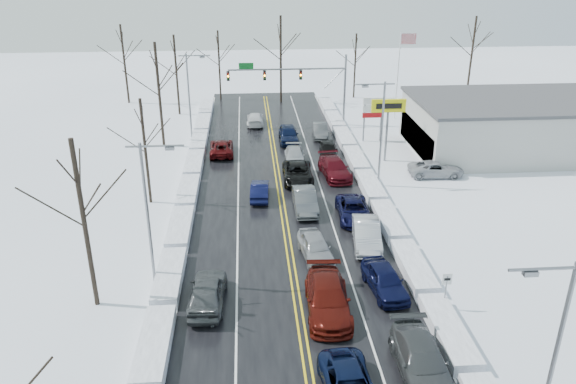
{
  "coord_description": "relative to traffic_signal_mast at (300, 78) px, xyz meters",
  "views": [
    {
      "loc": [
        -2.6,
        -33.73,
        18.87
      ],
      "look_at": [
        0.23,
        3.5,
        2.5
      ],
      "focal_mm": 35.0,
      "sensor_mm": 36.0,
      "label": 1
    }
  ],
  "objects": [
    {
      "name": "ground",
      "position": [
        -3.45,
        -27.99,
        -5.48
      ],
      "size": [
        160.0,
        160.0,
        0.0
      ],
      "primitive_type": "plane",
      "color": "white",
      "rests_on": "ground"
    },
    {
      "name": "tires_plus_sign",
      "position": [
        7.05,
        -12.0,
        -0.49
      ],
      "size": [
        3.2,
        0.34,
        6.0
      ],
      "color": "slate",
      "rests_on": "ground"
    },
    {
      "name": "tree_far_c",
      "position": [
        -1.45,
        11.01,
        2.21
      ],
      "size": [
        4.4,
        4.4,
        11.0
      ],
      "color": "#2D231C",
      "rests_on": "ground"
    },
    {
      "name": "parked_car_0",
      "position": [
        10.67,
        -16.24,
        -5.48
      ],
      "size": [
        5.01,
        2.48,
        1.37
      ],
      "primitive_type": "imported",
      "rotation": [
        0.0,
        0.0,
        1.53
      ],
      "color": "#A9ABB1",
      "rests_on": "ground"
    },
    {
      "name": "streetlight_ne",
      "position": [
        4.85,
        -17.99,
        -0.17
      ],
      "size": [
        3.2,
        0.25,
        9.0
      ],
      "color": "slate",
      "rests_on": "ground"
    },
    {
      "name": "flagpole",
      "position": [
        11.72,
        2.01,
        0.45
      ],
      "size": [
        1.87,
        1.2,
        10.0
      ],
      "color": "silver",
      "rests_on": "ground"
    },
    {
      "name": "tree_left_b",
      "position": [
        -14.95,
        -33.99,
        1.51
      ],
      "size": [
        4.0,
        4.0,
        10.0
      ],
      "color": "#2D231C",
      "rests_on": "ground"
    },
    {
      "name": "tree_left_d",
      "position": [
        -14.65,
        -5.99,
        1.86
      ],
      "size": [
        4.2,
        4.2,
        10.5
      ],
      "color": "#2D231C",
      "rests_on": "ground"
    },
    {
      "name": "queued_car_8",
      "position": [
        -1.74,
        -5.68,
        -5.48
      ],
      "size": [
        2.0,
        4.91,
        1.67
      ],
      "primitive_type": "imported",
      "rotation": [
        0.0,
        0.0,
        -0.01
      ],
      "color": "black",
      "rests_on": "ground"
    },
    {
      "name": "snow_bank_right",
      "position": [
        4.15,
        -25.99,
        -5.48
      ],
      "size": [
        1.55,
        72.0,
        0.76
      ],
      "primitive_type": "cube",
      "color": "white",
      "rests_on": "ground"
    },
    {
      "name": "tree_left_e",
      "position": [
        -14.25,
        6.01,
        1.16
      ],
      "size": [
        3.8,
        3.8,
        9.5
      ],
      "color": "#2D231C",
      "rests_on": "ground"
    },
    {
      "name": "queued_car_6",
      "position": [
        -1.75,
        -16.5,
        -5.48
      ],
      "size": [
        2.64,
        5.52,
        1.52
      ],
      "primitive_type": "imported",
      "rotation": [
        0.0,
        0.0,
        -0.02
      ],
      "color": "black",
      "rests_on": "ground"
    },
    {
      "name": "queued_car_12",
      "position": [
        1.82,
        -33.94,
        -5.48
      ],
      "size": [
        2.41,
        4.81,
        1.57
      ],
      "primitive_type": "imported",
      "rotation": [
        0.0,
        0.0,
        0.12
      ],
      "color": "black",
      "rests_on": "ground"
    },
    {
      "name": "queued_car_14",
      "position": [
        1.78,
        -24.14,
        -5.48
      ],
      "size": [
        2.53,
        5.16,
        1.41
      ],
      "primitive_type": "imported",
      "rotation": [
        0.0,
        0.0,
        -0.04
      ],
      "color": "black",
      "rests_on": "ground"
    },
    {
      "name": "queued_car_11",
      "position": [
        1.9,
        -41.09,
        -5.48
      ],
      "size": [
        2.31,
        5.61,
        1.62
      ],
      "primitive_type": "imported",
      "rotation": [
        0.0,
        0.0,
        -0.01
      ],
      "color": "#3B3D3F",
      "rests_on": "ground"
    },
    {
      "name": "queued_car_13",
      "position": [
        1.9,
        -28.26,
        -5.48
      ],
      "size": [
        2.31,
        5.2,
        1.66
      ],
      "primitive_type": "imported",
      "rotation": [
        0.0,
        0.0,
        -0.11
      ],
      "color": "#ABAEB3",
      "rests_on": "ground"
    },
    {
      "name": "tree_far_e",
      "position": [
        24.55,
        13.01,
        1.86
      ],
      "size": [
        4.2,
        4.2,
        10.5
      ],
      "color": "#2D231C",
      "rests_on": "ground"
    },
    {
      "name": "oncoming_car_0",
      "position": [
        -5.16,
        -19.8,
        -5.48
      ],
      "size": [
        1.69,
        4.2,
        1.36
      ],
      "primitive_type": "imported",
      "rotation": [
        0.0,
        0.0,
        3.08
      ],
      "color": "black",
      "rests_on": "ground"
    },
    {
      "name": "queued_car_7",
      "position": [
        -1.62,
        -11.84,
        -5.48
      ],
      "size": [
        2.08,
        4.67,
        1.33
      ],
      "primitive_type": "imported",
      "rotation": [
        0.0,
        0.0,
        -0.05
      ],
      "color": "#A2A6AA",
      "rests_on": "ground"
    },
    {
      "name": "oncoming_car_3",
      "position": [
        -8.59,
        -34.5,
        -5.48
      ],
      "size": [
        2.28,
        5.11,
        1.71
      ],
      "primitive_type": "imported",
      "rotation": [
        0.0,
        0.0,
        3.09
      ],
      "color": "#44474A",
      "rests_on": "ground"
    },
    {
      "name": "streetlight_se",
      "position": [
        4.85,
        -45.99,
        -0.17
      ],
      "size": [
        3.2,
        0.25,
        9.0
      ],
      "color": "slate",
      "rests_on": "ground"
    },
    {
      "name": "used_vehicles_sign",
      "position": [
        7.05,
        -5.99,
        -2.16
      ],
      "size": [
        2.2,
        0.22,
        4.65
      ],
      "color": "slate",
      "rests_on": "ground"
    },
    {
      "name": "oncoming_car_2",
      "position": [
        -5.08,
        0.91,
        -5.48
      ],
      "size": [
        2.06,
        4.72,
        1.35
      ],
      "primitive_type": "imported",
      "rotation": [
        0.0,
        0.0,
        3.11
      ],
      "color": "silver",
      "rests_on": "ground"
    },
    {
      "name": "tree_far_a",
      "position": [
        -21.45,
        12.01,
        1.51
      ],
      "size": [
        4.0,
        4.0,
        10.0
      ],
      "color": "#2D231C",
      "rests_on": "ground"
    },
    {
      "name": "speed_limit_sign",
      "position": [
        4.75,
        -35.99,
        -3.84
      ],
      "size": [
        0.55,
        0.09,
        2.35
      ],
      "color": "slate",
      "rests_on": "ground"
    },
    {
      "name": "dealership_building",
      "position": [
        20.53,
        -9.99,
        -2.82
      ],
      "size": [
        20.4,
        12.4,
        5.3
      ],
      "color": "#AAAAA5",
      "rests_on": "ground"
    },
    {
      "name": "queued_car_3",
      "position": [
        -1.84,
        -35.69,
        -5.48
      ],
      "size": [
        2.66,
        5.99,
        1.71
      ],
      "primitive_type": "imported",
      "rotation": [
        0.0,
        0.0,
        -0.05
      ],
      "color": "#4B0F0A",
      "rests_on": "ground"
    },
    {
      "name": "queued_car_16",
      "position": [
        1.81,
        -10.46,
        -5.48
      ],
      "size": [
        2.16,
        4.45,
        1.46
      ],
      "primitive_type": "imported",
      "rotation": [
        0.0,
        0.0,
        -0.1
      ],
      "color": "black",
      "rests_on": "ground"
    },
    {
      "name": "streetlight_sw",
      "position": [
        -11.74,
        -31.99,
        -0.17
      ],
      "size": [
        3.2,
        0.25,
        9.0
      ],
      "color": "slate",
      "rests_on": "ground"
    },
    {
      "name": "streetlight_nw",
      "position": [
        -11.74,
        -3.99,
        -0.17
      ],
      "size": [
        3.2,
        0.25,
        9.0
      ],
      "color": "slate",
      "rests_on": "ground"
    },
    {
      "name": "parked_car_1",
      "position": [
        13.49,
        -10.99,
        -5.48
      ],
      "size": [
        2.31,
        5.38,
        1.54
      ],
      "primitive_type": "imported",
      "rotation": [
        0.0,
        0.0,
        -0.03
      ],
      "color": "#3B3D40",
      "rests_on": "ground"
    },
    {
      "name": "road_surface",
      "position": [
        -3.45,
        -25.99,
        -5.47
      ],
      "size": [
        14.0,
        84.0,
        0.01
      ],
      "primitive_type": "cube",
      "color": "black",
      "rests_on": "ground"
    },
    {
      "name": "oncoming_car_1",
      "position": [
        -8.62,
        -8.94,
        -5.48
      ],
      "size": [
        2.42,
        5.01,
        1.38
      ],
      "primitive_type": "imported",
      "rotation": [
        0.0,
        0.0,
        3.17
      ],
      "color": "#45090A",
      "rests_on": "ground"
    },
    {
      "name": "traffic_signal_mast",
      "position": [
        0.0,
        0.0,
        0.0
      ],
      "size": [
        13.28,
        0.39,
        8.0
      ],
      "color": "slate",
      "rests_on": "ground"
    },
    {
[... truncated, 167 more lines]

